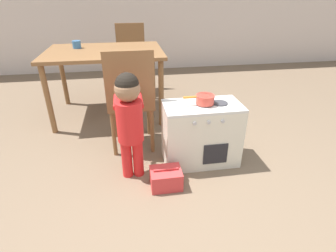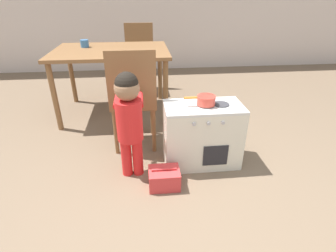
{
  "view_description": "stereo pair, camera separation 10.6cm",
  "coord_description": "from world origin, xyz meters",
  "px_view_note": "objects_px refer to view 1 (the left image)",
  "views": [
    {
      "loc": [
        -0.26,
        -1.0,
        1.35
      ],
      "look_at": [
        0.03,
        0.78,
        0.4
      ],
      "focal_mm": 28.0,
      "sensor_mm": 36.0,
      "label": 1
    },
    {
      "loc": [
        -0.15,
        -1.02,
        1.35
      ],
      "look_at": [
        0.03,
        0.78,
        0.4
      ],
      "focal_mm": 28.0,
      "sensor_mm": 36.0,
      "label": 2
    }
  ],
  "objects_px": {
    "toy_pot": "(205,99)",
    "play_kitchen": "(201,134)",
    "child_figure": "(129,115)",
    "cup_on_table": "(77,44)",
    "toy_basket": "(166,178)",
    "dining_chair_near": "(131,99)",
    "dining_table": "(105,58)",
    "dining_chair_far": "(132,57)"
  },
  "relations": [
    {
      "from": "child_figure",
      "to": "cup_on_table",
      "type": "height_order",
      "value": "child_figure"
    },
    {
      "from": "toy_basket",
      "to": "play_kitchen",
      "type": "bearing_deg",
      "value": 40.54
    },
    {
      "from": "toy_pot",
      "to": "dining_table",
      "type": "relative_size",
      "value": 0.2
    },
    {
      "from": "toy_basket",
      "to": "dining_chair_near",
      "type": "relative_size",
      "value": 0.25
    },
    {
      "from": "play_kitchen",
      "to": "child_figure",
      "type": "height_order",
      "value": "child_figure"
    },
    {
      "from": "toy_basket",
      "to": "dining_chair_far",
      "type": "height_order",
      "value": "dining_chair_far"
    },
    {
      "from": "child_figure",
      "to": "dining_chair_far",
      "type": "relative_size",
      "value": 0.91
    },
    {
      "from": "toy_pot",
      "to": "dining_chair_near",
      "type": "xyz_separation_m",
      "value": [
        -0.58,
        0.3,
        -0.08
      ]
    },
    {
      "from": "dining_chair_near",
      "to": "cup_on_table",
      "type": "bearing_deg",
      "value": 118.92
    },
    {
      "from": "cup_on_table",
      "to": "toy_pot",
      "type": "bearing_deg",
      "value": -48.92
    },
    {
      "from": "toy_pot",
      "to": "dining_chair_far",
      "type": "bearing_deg",
      "value": 104.83
    },
    {
      "from": "play_kitchen",
      "to": "dining_chair_near",
      "type": "bearing_deg",
      "value": 152.03
    },
    {
      "from": "toy_pot",
      "to": "dining_table",
      "type": "distance_m",
      "value": 1.4
    },
    {
      "from": "child_figure",
      "to": "cup_on_table",
      "type": "xyz_separation_m",
      "value": [
        -0.52,
        1.4,
        0.26
      ]
    },
    {
      "from": "child_figure",
      "to": "toy_pot",
      "type": "bearing_deg",
      "value": 10.65
    },
    {
      "from": "child_figure",
      "to": "dining_chair_near",
      "type": "distance_m",
      "value": 0.41
    },
    {
      "from": "child_figure",
      "to": "dining_chair_far",
      "type": "xyz_separation_m",
      "value": [
        0.09,
        2.02,
        -0.04
      ]
    },
    {
      "from": "toy_pot",
      "to": "toy_basket",
      "type": "relative_size",
      "value": 1.08
    },
    {
      "from": "dining_table",
      "to": "cup_on_table",
      "type": "bearing_deg",
      "value": 153.19
    },
    {
      "from": "play_kitchen",
      "to": "toy_pot",
      "type": "height_order",
      "value": "toy_pot"
    },
    {
      "from": "toy_pot",
      "to": "child_figure",
      "type": "bearing_deg",
      "value": -169.35
    },
    {
      "from": "child_figure",
      "to": "toy_basket",
      "type": "bearing_deg",
      "value": -37.46
    },
    {
      "from": "play_kitchen",
      "to": "cup_on_table",
      "type": "xyz_separation_m",
      "value": [
        -1.11,
        1.29,
        0.53
      ]
    },
    {
      "from": "dining_table",
      "to": "child_figure",
      "type": "bearing_deg",
      "value": -80.04
    },
    {
      "from": "child_figure",
      "to": "toy_basket",
      "type": "xyz_separation_m",
      "value": [
        0.24,
        -0.18,
        -0.47
      ]
    },
    {
      "from": "dining_table",
      "to": "dining_chair_near",
      "type": "distance_m",
      "value": 0.88
    },
    {
      "from": "play_kitchen",
      "to": "dining_chair_far",
      "type": "bearing_deg",
      "value": 104.47
    },
    {
      "from": "toy_basket",
      "to": "toy_pot",
      "type": "bearing_deg",
      "value": 39.55
    },
    {
      "from": "child_figure",
      "to": "dining_chair_near",
      "type": "bearing_deg",
      "value": 86.79
    },
    {
      "from": "toy_pot",
      "to": "play_kitchen",
      "type": "bearing_deg",
      "value": -177.85
    },
    {
      "from": "toy_basket",
      "to": "dining_chair_near",
      "type": "bearing_deg",
      "value": 110.03
    },
    {
      "from": "play_kitchen",
      "to": "toy_basket",
      "type": "relative_size",
      "value": 2.68
    },
    {
      "from": "dining_chair_far",
      "to": "cup_on_table",
      "type": "relative_size",
      "value": 10.18
    },
    {
      "from": "toy_pot",
      "to": "cup_on_table",
      "type": "bearing_deg",
      "value": 131.08
    },
    {
      "from": "play_kitchen",
      "to": "dining_table",
      "type": "bearing_deg",
      "value": 125.38
    },
    {
      "from": "dining_chair_near",
      "to": "dining_chair_far",
      "type": "bearing_deg",
      "value": 87.52
    },
    {
      "from": "dining_table",
      "to": "dining_chair_far",
      "type": "distance_m",
      "value": 0.85
    },
    {
      "from": "toy_pot",
      "to": "dining_table",
      "type": "bearing_deg",
      "value": 125.82
    },
    {
      "from": "toy_pot",
      "to": "cup_on_table",
      "type": "distance_m",
      "value": 1.72
    },
    {
      "from": "child_figure",
      "to": "toy_basket",
      "type": "height_order",
      "value": "child_figure"
    },
    {
      "from": "toy_pot",
      "to": "dining_chair_near",
      "type": "bearing_deg",
      "value": 152.6
    },
    {
      "from": "toy_pot",
      "to": "dining_table",
      "type": "height_order",
      "value": "dining_table"
    }
  ]
}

